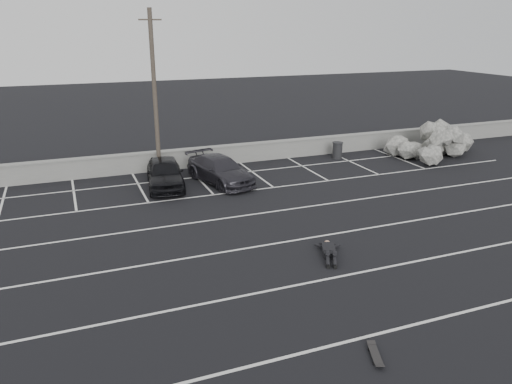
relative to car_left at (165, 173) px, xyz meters
name	(u,v)px	position (x,y,z in m)	size (l,w,h in m)	color
ground	(270,291)	(0.83, -10.99, -0.71)	(120.00, 120.00, 0.00)	black
seawall	(169,159)	(0.83, 3.01, -0.16)	(50.00, 0.45, 1.06)	gray
stall_lines	(222,235)	(0.74, -6.58, -0.70)	(36.00, 20.05, 0.01)	silver
car_left	(165,173)	(0.00, 0.00, 0.00)	(1.67, 4.14, 1.41)	black
car_right	(220,170)	(2.69, -0.29, -0.06)	(1.81, 4.45, 1.29)	#27252C
utility_pole	(155,94)	(0.15, 2.21, 3.46)	(1.10, 0.22, 8.22)	#4C4238
trash_bin	(337,150)	(10.51, 1.79, -0.22)	(0.81, 0.81, 0.95)	black
riprap_pile	(435,147)	(16.31, 0.24, -0.18)	(5.87, 4.30, 1.34)	#9D9B93
person	(329,246)	(3.71, -9.33, -0.47)	(1.79, 2.51, 0.47)	black
skateboard	(375,355)	(1.92, -14.75, -0.63)	(0.48, 0.82, 0.10)	black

